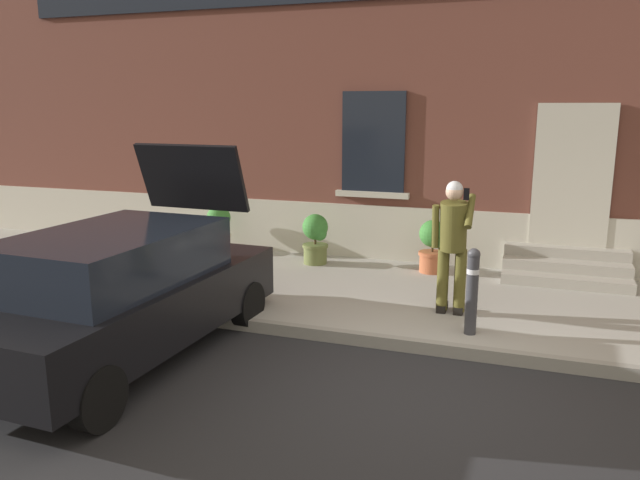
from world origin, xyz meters
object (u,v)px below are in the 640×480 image
Objects in this scene: planter_cream at (219,227)px; planter_olive at (316,238)px; bollard_near_person at (472,288)px; person_on_phone at (453,239)px; planter_terracotta at (433,245)px; hatchback_car_black at (123,291)px.

planter_cream is 1.00× the size of planter_olive.
bollard_near_person is 5.60m from planter_cream.
planter_cream is (-4.52, 2.16, -0.55)m from person_on_phone.
planter_terracotta is at bearing 2.74° from planter_olive.
person_on_phone is 2.03× the size of planter_cream.
bollard_near_person is 1.22× the size of planter_olive.
hatchback_car_black is 4.05m from person_on_phone.
bollard_near_person is 3.83m from planter_olive.
planter_cream is 3.97m from planter_terracotta.
planter_cream is 2.00m from planter_olive.
planter_terracotta is (1.98, 0.09, 0.00)m from planter_olive.
person_on_phone reaches higher than planter_terracotta.
planter_olive is at bearing 157.64° from person_on_phone.
planter_olive is (0.77, 4.22, -0.19)m from hatchback_car_black.
bollard_near_person is at bearing -41.72° from planter_olive.
hatchback_car_black is 4.80× the size of planter_terracotta.
bollard_near_person is 1.22× the size of planter_cream.
person_on_phone is at bearing -74.62° from planter_terracotta.
planter_olive is (-2.53, 1.90, -0.55)m from person_on_phone.
hatchback_car_black reaches higher than planter_cream.
hatchback_car_black is 3.95× the size of bollard_near_person.
hatchback_car_black is 4.00m from bollard_near_person.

